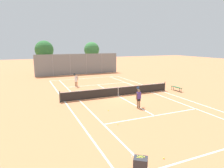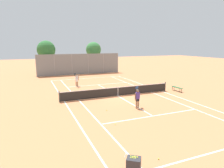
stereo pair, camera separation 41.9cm
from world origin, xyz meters
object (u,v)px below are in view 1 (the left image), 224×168
loose_tennis_ball_0 (164,158)px  loose_tennis_ball_2 (66,93)px  player_far_left (76,79)px  tree_behind_left (44,50)px  loose_tennis_ball_3 (108,110)px  loose_tennis_ball_4 (134,84)px  tree_behind_right (92,50)px  courtside_bench (176,87)px  ball_cart (140,165)px  tennis_net (118,91)px  player_near_side (139,97)px  loose_tennis_ball_1 (118,124)px

loose_tennis_ball_0 → loose_tennis_ball_2: bearing=96.9°
player_far_left → tree_behind_left: (-2.53, 12.38, 3.32)m
loose_tennis_ball_3 → loose_tennis_ball_4: (7.35, 8.58, 0.00)m
player_far_left → loose_tennis_ball_2: bearing=-122.1°
tree_behind_right → courtside_bench: bearing=-78.7°
ball_cart → loose_tennis_ball_0: (1.70, 0.66, -0.50)m
ball_cart → tree_behind_right: tree_behind_right is taller
tennis_net → loose_tennis_ball_3: 4.83m
player_near_side → loose_tennis_ball_2: (-4.66, 7.62, -0.89)m
loose_tennis_ball_0 → courtside_bench: (10.17, 10.78, 0.38)m
loose_tennis_ball_1 → loose_tennis_ball_3: 2.95m
tennis_net → loose_tennis_ball_4: bearing=45.3°
tennis_net → ball_cart: 12.92m
loose_tennis_ball_1 → loose_tennis_ball_3: bearing=80.0°
ball_cart → loose_tennis_ball_0: bearing=21.1°
loose_tennis_ball_0 → tree_behind_right: bearing=78.2°
loose_tennis_ball_1 → tree_behind_right: tree_behind_right is taller
loose_tennis_ball_1 → tree_behind_left: 26.10m
player_near_side → tree_behind_right: 23.57m
player_near_side → ball_cart: bearing=-120.6°
tennis_net → tree_behind_right: 19.43m
courtside_bench → loose_tennis_ball_4: bearing=116.1°
player_near_side → loose_tennis_ball_3: bearing=172.2°
ball_cart → player_near_side: 8.99m
loose_tennis_ball_2 → courtside_bench: 12.59m
ball_cart → player_far_left: size_ratio=0.54×
loose_tennis_ball_4 → tree_behind_left: 17.85m
loose_tennis_ball_2 → tree_behind_left: (-0.58, 15.50, 4.22)m
loose_tennis_ball_4 → ball_cart: bearing=-119.2°
loose_tennis_ball_1 → loose_tennis_ball_4: same height
loose_tennis_ball_2 → loose_tennis_ball_4: size_ratio=1.00×
tennis_net → tree_behind_left: tree_behind_left is taller
loose_tennis_ball_3 → tree_behind_left: size_ratio=0.01×
player_near_side → loose_tennis_ball_0: size_ratio=26.88×
player_near_side → loose_tennis_ball_4: bearing=62.1°
loose_tennis_ball_1 → loose_tennis_ball_2: size_ratio=1.00×
player_far_left → loose_tennis_ball_1: (-0.41, -13.29, -0.89)m
loose_tennis_ball_0 → loose_tennis_ball_1: same height
player_far_left → loose_tennis_ball_0: size_ratio=26.88×
loose_tennis_ball_3 → tree_behind_right: size_ratio=0.01×
tree_behind_left → tree_behind_right: bearing=-0.1°
loose_tennis_ball_4 → tree_behind_right: size_ratio=0.01×
loose_tennis_ball_3 → tree_behind_right: 23.88m
player_far_left → loose_tennis_ball_4: player_far_left is taller
ball_cart → tree_behind_left: size_ratio=0.16×
ball_cart → player_near_side: bearing=59.4°
tree_behind_right → tennis_net: bearing=-99.9°
player_far_left → loose_tennis_ball_3: (0.10, -10.38, -0.89)m
loose_tennis_ball_3 → courtside_bench: size_ratio=0.04×
loose_tennis_ball_0 → tree_behind_right: 31.10m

